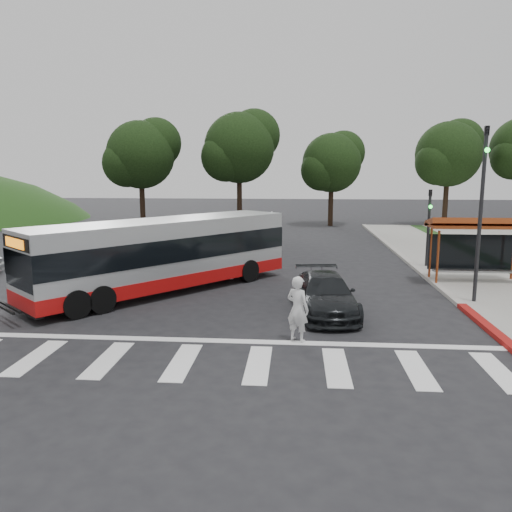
# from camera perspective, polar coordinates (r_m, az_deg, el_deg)

# --- Properties ---
(ground) EXTENTS (140.00, 140.00, 0.00)m
(ground) POSITION_cam_1_polar(r_m,az_deg,el_deg) (18.12, -4.88, -6.11)
(ground) COLOR black
(ground) RESTS_ON ground
(sidewalk_east) EXTENTS (4.00, 40.00, 0.12)m
(sidewalk_east) POSITION_cam_1_polar(r_m,az_deg,el_deg) (26.89, 22.01, -1.41)
(sidewalk_east) COLOR gray
(sidewalk_east) RESTS_ON ground
(curb_east) EXTENTS (0.30, 40.00, 0.15)m
(curb_east) POSITION_cam_1_polar(r_m,az_deg,el_deg) (26.36, 17.86, -1.35)
(curb_east) COLOR #9E9991
(curb_east) RESTS_ON ground
(curb_east_red) EXTENTS (0.32, 6.00, 0.15)m
(curb_east_red) POSITION_cam_1_polar(r_m,az_deg,el_deg) (17.07, 25.50, -7.81)
(curb_east_red) COLOR maroon
(curb_east_red) RESTS_ON ground
(crosswalk_ladder) EXTENTS (18.00, 2.60, 0.01)m
(crosswalk_ladder) POSITION_cam_1_polar(r_m,az_deg,el_deg) (13.47, -8.44, -11.88)
(crosswalk_ladder) COLOR silver
(crosswalk_ladder) RESTS_ON ground
(bus_shelter) EXTENTS (4.20, 1.60, 2.86)m
(bus_shelter) POSITION_cam_1_polar(r_m,az_deg,el_deg) (23.78, 23.95, 2.66)
(bus_shelter) COLOR #903A18
(bus_shelter) RESTS_ON sidewalk_east
(traffic_signal_ne_tall) EXTENTS (0.18, 0.37, 6.50)m
(traffic_signal_ne_tall) POSITION_cam_1_polar(r_m,az_deg,el_deg) (19.86, 24.38, 5.82)
(traffic_signal_ne_tall) COLOR black
(traffic_signal_ne_tall) RESTS_ON ground
(traffic_signal_ne_short) EXTENTS (0.18, 0.37, 4.00)m
(traffic_signal_ne_short) POSITION_cam_1_polar(r_m,az_deg,el_deg) (26.64, 19.15, 3.92)
(traffic_signal_ne_short) COLOR black
(traffic_signal_ne_short) RESTS_ON ground
(tree_ne_a) EXTENTS (6.16, 5.74, 9.30)m
(tree_ne_a) POSITION_cam_1_polar(r_m,az_deg,el_deg) (47.14, 21.21, 10.90)
(tree_ne_a) COLOR black
(tree_ne_a) RESTS_ON parking_lot
(tree_north_a) EXTENTS (6.60, 6.15, 10.17)m
(tree_north_a) POSITION_cam_1_polar(r_m,az_deg,el_deg) (43.56, -1.81, 12.39)
(tree_north_a) COLOR black
(tree_north_a) RESTS_ON ground
(tree_north_b) EXTENTS (5.72, 5.33, 8.43)m
(tree_north_b) POSITION_cam_1_polar(r_m,az_deg,el_deg) (45.36, 8.74, 10.58)
(tree_north_b) COLOR black
(tree_north_b) RESTS_ON ground
(tree_north_c) EXTENTS (6.16, 5.74, 9.30)m
(tree_north_c) POSITION_cam_1_polar(r_m,az_deg,el_deg) (43.22, -12.94, 11.33)
(tree_north_c) COLOR black
(tree_north_c) RESTS_ON ground
(transit_bus) EXTENTS (9.40, 10.34, 2.97)m
(transit_bus) POSITION_cam_1_polar(r_m,az_deg,el_deg) (20.78, -10.42, 0.02)
(transit_bus) COLOR #A6A8AA
(transit_bus) RESTS_ON ground
(pedestrian) EXTENTS (0.85, 0.78, 1.95)m
(pedestrian) POSITION_cam_1_polar(r_m,az_deg,el_deg) (14.62, 4.79, -6.05)
(pedestrian) COLOR silver
(pedestrian) RESTS_ON ground
(dark_sedan) EXTENTS (2.38, 4.86, 1.36)m
(dark_sedan) POSITION_cam_1_polar(r_m,az_deg,el_deg) (17.63, 7.89, -4.33)
(dark_sedan) COLOR black
(dark_sedan) RESTS_ON ground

